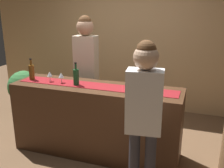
{
  "coord_description": "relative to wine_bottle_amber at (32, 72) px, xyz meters",
  "views": [
    {
      "loc": [
        1.25,
        -2.95,
        1.95
      ],
      "look_at": [
        0.22,
        0.0,
        1.0
      ],
      "focal_mm": 41.88,
      "sensor_mm": 36.0,
      "label": 1
    }
  ],
  "objects": [
    {
      "name": "back_wall",
      "position": [
        0.94,
        1.92,
        0.38
      ],
      "size": [
        6.0,
        0.12,
        2.9
      ],
      "primitive_type": "cube",
      "color": "tan",
      "rests_on": "ground"
    },
    {
      "name": "ground_plane",
      "position": [
        0.94,
        0.02,
        -1.07
      ],
      "size": [
        10.0,
        10.0,
        0.0
      ],
      "primitive_type": "plane",
      "color": "brown"
    },
    {
      "name": "wine_bottle_clear",
      "position": [
        1.44,
        -0.03,
        0.0
      ],
      "size": [
        0.07,
        0.07,
        0.3
      ],
      "color": "#B2C6C1",
      "rests_on": "bar_counter"
    },
    {
      "name": "counter_runner_cloth",
      "position": [
        0.94,
        0.02,
        -0.11
      ],
      "size": [
        2.11,
        0.28,
        0.01
      ],
      "primitive_type": "cube",
      "color": "maroon",
      "rests_on": "bar_counter"
    },
    {
      "name": "wine_glass_near_customer",
      "position": [
        0.46,
        -0.0,
        -0.01
      ],
      "size": [
        0.07,
        0.07,
        0.14
      ],
      "color": "silver",
      "rests_on": "bar_counter"
    },
    {
      "name": "bartender",
      "position": [
        0.55,
        0.6,
        0.07
      ],
      "size": [
        0.34,
        0.25,
        1.81
      ],
      "rotation": [
        0.0,
        0.0,
        3.16
      ],
      "color": "#26262B",
      "rests_on": "ground"
    },
    {
      "name": "bar_counter",
      "position": [
        0.94,
        0.02,
        -0.59
      ],
      "size": [
        2.22,
        0.6,
        0.95
      ],
      "primitive_type": "cube",
      "color": "#472B19",
      "rests_on": "ground"
    },
    {
      "name": "wine_bottle_amber",
      "position": [
        0.0,
        0.0,
        0.0
      ],
      "size": [
        0.07,
        0.07,
        0.3
      ],
      "color": "brown",
      "rests_on": "bar_counter"
    },
    {
      "name": "customer_sipping",
      "position": [
        1.72,
        -0.66,
        -0.04
      ],
      "size": [
        0.36,
        0.24,
        1.66
      ],
      "rotation": [
        0.0,
        0.0,
        0.13
      ],
      "color": "#33333D",
      "rests_on": "ground"
    },
    {
      "name": "wine_bottle_green",
      "position": [
        0.69,
        -0.03,
        0.0
      ],
      "size": [
        0.07,
        0.07,
        0.3
      ],
      "color": "#194723",
      "rests_on": "bar_counter"
    },
    {
      "name": "potted_plant_tall",
      "position": [
        -0.76,
        0.77,
        -0.58
      ],
      "size": [
        0.57,
        0.57,
        0.83
      ],
      "color": "#9E9389",
      "rests_on": "ground"
    },
    {
      "name": "wine_glass_mid_counter",
      "position": [
        0.29,
        -0.0,
        -0.01
      ],
      "size": [
        0.07,
        0.07,
        0.14
      ],
      "color": "silver",
      "rests_on": "bar_counter"
    }
  ]
}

